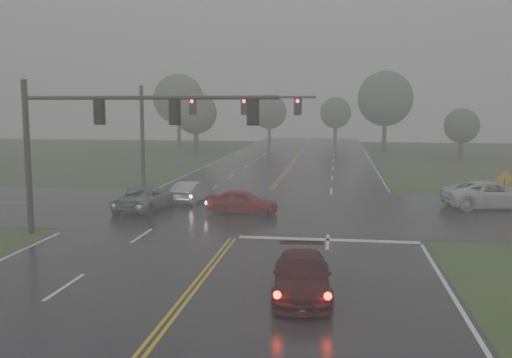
# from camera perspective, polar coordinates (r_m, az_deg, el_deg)

# --- Properties ---
(main_road) EXTENTS (18.00, 160.00, 0.02)m
(main_road) POSITION_cam_1_polar(r_m,az_deg,el_deg) (33.11, -0.48, -3.66)
(main_road) COLOR black
(main_road) RESTS_ON ground
(cross_street) EXTENTS (120.00, 14.00, 0.02)m
(cross_street) POSITION_cam_1_polar(r_m,az_deg,el_deg) (35.06, 0.00, -3.04)
(cross_street) COLOR black
(cross_street) RESTS_ON ground
(stop_bar) EXTENTS (8.50, 0.50, 0.01)m
(stop_bar) POSITION_cam_1_polar(r_m,az_deg,el_deg) (27.28, 7.18, -6.10)
(stop_bar) COLOR silver
(stop_bar) RESTS_ON ground
(sedan_maroon) EXTENTS (2.23, 4.83, 1.37)m
(sedan_maroon) POSITION_cam_1_polar(r_m,az_deg,el_deg) (19.43, 4.59, -11.64)
(sedan_maroon) COLOR #36090C
(sedan_maroon) RESTS_ON ground
(sedan_red) EXTENTS (4.33, 2.06, 1.43)m
(sedan_red) POSITION_cam_1_polar(r_m,az_deg,el_deg) (33.56, -1.38, -3.51)
(sedan_red) COLOR maroon
(sedan_red) RESTS_ON ground
(sedan_silver) EXTENTS (2.04, 4.37, 1.38)m
(sedan_silver) POSITION_cam_1_polar(r_m,az_deg,el_deg) (37.92, -6.41, -2.30)
(sedan_silver) COLOR #9EA1A5
(sedan_silver) RESTS_ON ground
(car_grey) EXTENTS (3.02, 5.47, 1.45)m
(car_grey) POSITION_cam_1_polar(r_m,az_deg,el_deg) (35.45, -10.92, -3.06)
(car_grey) COLOR slate
(car_grey) RESTS_ON ground
(pickup_white) EXTENTS (6.42, 3.81, 1.67)m
(pickup_white) POSITION_cam_1_polar(r_m,az_deg,el_deg) (38.23, 22.51, -2.74)
(pickup_white) COLOR silver
(pickup_white) RESTS_ON ground
(signal_gantry_near) EXTENTS (12.57, 0.33, 7.59)m
(signal_gantry_near) POSITION_cam_1_polar(r_m,az_deg,el_deg) (28.39, -15.32, 5.02)
(signal_gantry_near) COLOR black
(signal_gantry_near) RESTS_ON ground
(signal_gantry_far) EXTENTS (13.61, 0.40, 7.89)m
(signal_gantry_far) POSITION_cam_1_polar(r_m,az_deg,el_deg) (44.22, -6.20, 6.27)
(signal_gantry_far) COLOR black
(signal_gantry_far) RESTS_ON ground
(sign_diamond_east) EXTENTS (0.97, 0.27, 2.37)m
(sign_diamond_east) POSITION_cam_1_polar(r_m,az_deg,el_deg) (38.27, 23.59, -0.36)
(sign_diamond_east) COLOR black
(sign_diamond_east) RESTS_ON ground
(tree_nw_a) EXTENTS (5.58, 5.58, 8.20)m
(tree_nw_a) POSITION_cam_1_polar(r_m,az_deg,el_deg) (76.12, -6.04, 6.58)
(tree_nw_a) COLOR #2F251F
(tree_nw_a) RESTS_ON ground
(tree_ne_a) EXTENTS (7.57, 7.57, 11.12)m
(tree_ne_a) POSITION_cam_1_polar(r_m,az_deg,el_deg) (81.11, 12.80, 7.85)
(tree_ne_a) COLOR #2F251F
(tree_ne_a) RESTS_ON ground
(tree_n_mid) EXTENTS (5.56, 5.56, 8.17)m
(tree_n_mid) POSITION_cam_1_polar(r_m,az_deg,el_deg) (92.18, 1.35, 6.73)
(tree_n_mid) COLOR #2F251F
(tree_n_mid) RESTS_ON ground
(tree_e_near) EXTENTS (4.12, 4.12, 6.05)m
(tree_e_near) POSITION_cam_1_polar(r_m,az_deg,el_deg) (71.72, 19.88, 5.02)
(tree_e_near) COLOR #2F251F
(tree_e_near) RESTS_ON ground
(tree_nw_b) EXTENTS (7.60, 7.60, 11.16)m
(tree_nw_b) POSITION_cam_1_polar(r_m,az_deg,el_deg) (88.13, -7.75, 7.92)
(tree_nw_b) COLOR #2F251F
(tree_nw_b) RESTS_ON ground
(tree_n_far) EXTENTS (5.31, 5.31, 7.79)m
(tree_n_far) POSITION_cam_1_polar(r_m,az_deg,el_deg) (98.67, 7.96, 6.55)
(tree_n_far) COLOR #2F251F
(tree_n_far) RESTS_ON ground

